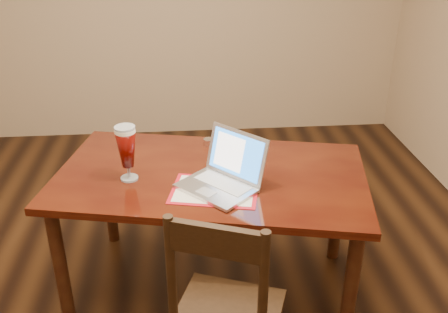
{
  "coord_description": "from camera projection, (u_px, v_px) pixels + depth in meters",
  "views": [
    {
      "loc": [
        0.16,
        -2.16,
        2.02
      ],
      "look_at": [
        0.36,
        0.09,
        0.89
      ],
      "focal_mm": 40.0,
      "sensor_mm": 36.0,
      "label": 1
    }
  ],
  "objects": [
    {
      "name": "dining_table",
      "position": [
        209.0,
        187.0,
        2.67
      ],
      "size": [
        1.78,
        1.24,
        1.06
      ],
      "rotation": [
        0.0,
        0.0,
        -0.21
      ],
      "color": "#451709",
      "rests_on": "ground"
    },
    {
      "name": "ground",
      "position": [
        162.0,
        308.0,
        2.81
      ],
      "size": [
        5.0,
        5.0,
        0.0
      ],
      "primitive_type": "plane",
      "color": "black",
      "rests_on": "ground"
    }
  ]
}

